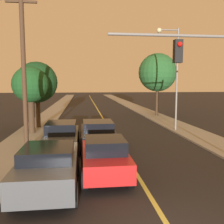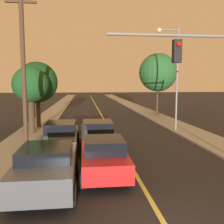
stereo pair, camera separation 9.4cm
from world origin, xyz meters
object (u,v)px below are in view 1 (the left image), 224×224
at_px(car_near_lane_second, 98,134).
at_px(tree_left_near, 37,83).
at_px(streetlamp_right, 173,66).
at_px(tree_right_near, 158,73).
at_px(traffic_signal_mast, 220,73).
at_px(car_near_lane_front, 105,157).
at_px(tree_left_far, 30,85).
at_px(car_outer_lane_second, 62,135).
at_px(utility_pole_left, 24,69).
at_px(car_outer_lane_front, 49,167).

bearing_deg(car_near_lane_second, tree_left_near, 123.66).
bearing_deg(streetlamp_right, tree_right_near, 80.03).
xyz_separation_m(traffic_signal_mast, tree_right_near, (2.71, 17.34, 0.79)).
bearing_deg(tree_right_near, car_near_lane_front, -113.13).
height_order(car_near_lane_second, streetlamp_right, streetlamp_right).
bearing_deg(tree_left_near, tree_left_far, -91.11).
distance_m(traffic_signal_mast, tree_left_near, 14.44).
xyz_separation_m(car_near_lane_front, car_outer_lane_second, (-2.04, 4.31, 0.01)).
xyz_separation_m(car_outer_lane_second, tree_left_far, (-2.49, 4.53, 2.76)).
bearing_deg(tree_right_near, utility_pole_left, -130.90).
distance_m(car_near_lane_second, traffic_signal_mast, 7.23).
bearing_deg(traffic_signal_mast, tree_left_far, 136.62).
xyz_separation_m(car_outer_lane_second, utility_pole_left, (-1.90, -0.02, 3.67)).
distance_m(streetlamp_right, tree_left_near, 10.76).
relative_size(traffic_signal_mast, tree_left_near, 1.18).
distance_m(car_near_lane_second, tree_right_near, 15.51).
bearing_deg(traffic_signal_mast, tree_left_near, 129.71).
height_order(car_outer_lane_second, utility_pole_left, utility_pole_left).
height_order(car_outer_lane_second, tree_right_near, tree_right_near).
distance_m(car_outer_lane_second, utility_pole_left, 4.13).
xyz_separation_m(car_near_lane_front, car_near_lane_second, (0.00, 4.44, 0.02)).
distance_m(car_outer_lane_second, tree_left_far, 5.86).
xyz_separation_m(car_near_lane_front, tree_right_near, (7.44, 17.42, 4.09)).
relative_size(streetlamp_right, utility_pole_left, 0.91).
relative_size(tree_left_near, tree_right_near, 0.77).
bearing_deg(car_near_lane_front, utility_pole_left, 132.53).
xyz_separation_m(car_outer_lane_front, streetlamp_right, (7.95, 9.83, 4.12)).
bearing_deg(tree_right_near, car_outer_lane_front, -117.07).
relative_size(traffic_signal_mast, streetlamp_right, 0.82).
distance_m(tree_left_far, tree_right_near, 14.80).
height_order(car_outer_lane_second, streetlamp_right, streetlamp_right).
distance_m(car_outer_lane_second, tree_left_near, 7.87).
xyz_separation_m(streetlamp_right, tree_right_near, (1.53, 8.72, -0.08)).
height_order(streetlamp_right, utility_pole_left, utility_pole_left).
xyz_separation_m(car_outer_lane_second, tree_right_near, (9.48, 13.12, 4.08)).
xyz_separation_m(car_near_lane_second, tree_left_far, (-4.53, 4.39, 2.74)).
bearing_deg(streetlamp_right, car_near_lane_second, -144.21).
relative_size(car_near_lane_second, tree_right_near, 0.63).
distance_m(tree_left_near, tree_left_far, 2.35).
distance_m(utility_pole_left, tree_right_near, 17.38).
xyz_separation_m(car_near_lane_second, tree_right_near, (7.44, 12.98, 4.07)).
bearing_deg(car_near_lane_front, tree_right_near, 66.87).
bearing_deg(car_outer_lane_second, tree_left_near, 109.60).
relative_size(car_outer_lane_second, tree_right_near, 0.68).
bearing_deg(car_near_lane_second, utility_pole_left, -177.76).
bearing_deg(car_near_lane_second, car_near_lane_front, -90.00).
height_order(car_near_lane_second, car_outer_lane_second, car_outer_lane_second).
bearing_deg(car_near_lane_front, car_outer_lane_second, 115.34).
bearing_deg(car_outer_lane_second, traffic_signal_mast, -31.96).
distance_m(car_near_lane_front, car_outer_lane_front, 2.33).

